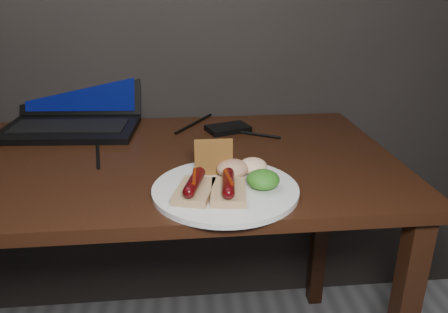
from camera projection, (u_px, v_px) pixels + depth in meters
desk at (124, 189)px, 1.15m from camera, size 1.40×0.70×0.75m
laptop at (74, 109)px, 1.35m from camera, size 0.41×0.35×0.25m
hard_drive at (228, 128)px, 1.32m from camera, size 0.14×0.12×0.02m
desk_cables at (131, 139)px, 1.24m from camera, size 0.87×0.43×0.01m
plate at (225, 190)px, 0.93m from camera, size 0.38×0.38×0.01m
bread_sausage_left at (194, 187)px, 0.89m from camera, size 0.10×0.13×0.04m
bread_sausage_center at (228, 188)px, 0.89m from camera, size 0.08×0.12×0.04m
crispbread at (214, 157)px, 0.97m from camera, size 0.09×0.01×0.08m
salad_greens at (263, 179)px, 0.92m from camera, size 0.07×0.07×0.04m
salsa_mound at (233, 169)px, 0.97m from camera, size 0.07×0.07×0.04m
coleslaw_mound at (253, 166)px, 0.99m from camera, size 0.06×0.06×0.04m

